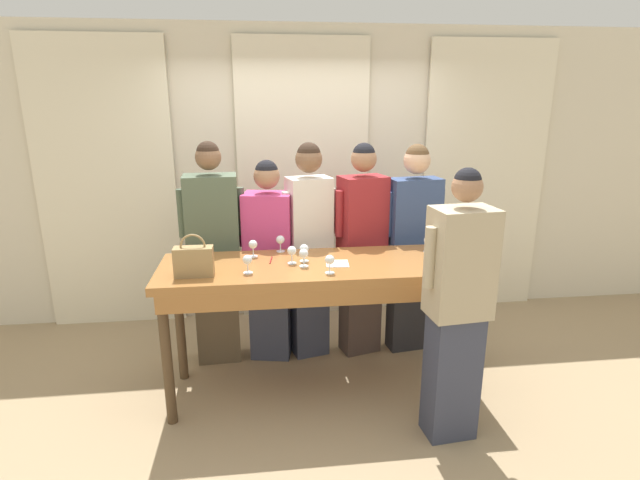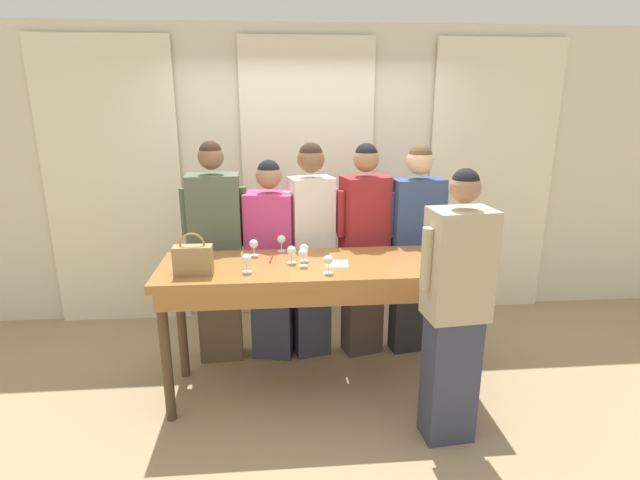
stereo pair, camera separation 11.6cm
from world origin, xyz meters
TOP-DOWN VIEW (x-y plane):
  - ground_plane at (0.00, 0.00)m, footprint 18.00×18.00m
  - wall_back at (0.00, 1.49)m, footprint 12.00×0.06m
  - curtain_panel_left at (-1.83, 1.43)m, footprint 1.25×0.03m
  - curtain_panel_center at (0.00, 1.43)m, footprint 1.25×0.03m
  - curtain_panel_right at (1.83, 1.43)m, footprint 1.25×0.03m
  - tasting_bar at (0.00, -0.02)m, footprint 2.28×0.72m
  - wine_bottle at (0.84, -0.24)m, footprint 0.08×0.08m
  - handbag at (-0.86, -0.16)m, footprint 0.25×0.11m
  - wine_glass_front_left at (-0.13, -0.06)m, footprint 0.07×0.07m
  - wine_glass_front_mid at (-0.48, 0.21)m, footprint 0.07×0.07m
  - wine_glass_front_right at (-0.51, -0.15)m, footprint 0.07×0.07m
  - wine_glass_center_left at (-0.28, 0.31)m, footprint 0.07×0.07m
  - wine_glass_center_mid at (-0.21, 0.02)m, footprint 0.07×0.07m
  - wine_glass_center_right at (0.84, 0.16)m, footprint 0.07×0.07m
  - wine_glass_back_left at (-0.12, 0.05)m, footprint 0.07×0.07m
  - wine_glass_back_mid at (0.03, -0.21)m, footprint 0.07×0.07m
  - napkin at (0.11, -0.03)m, footprint 0.17×0.17m
  - pen at (-0.35, 0.10)m, footprint 0.03×0.15m
  - guest_olive_jacket at (-0.80, 0.57)m, footprint 0.53×0.29m
  - guest_pink_top at (-0.36, 0.57)m, footprint 0.50×0.34m
  - guest_cream_sweater at (-0.03, 0.57)m, footprint 0.46×0.31m
  - guest_striped_shirt at (0.41, 0.57)m, footprint 0.48×0.33m
  - guest_navy_coat at (0.85, 0.57)m, footprint 0.54×0.26m
  - host_pouring at (0.77, -0.62)m, footprint 0.48×0.30m

SIDE VIEW (x-z plane):
  - ground_plane at x=0.00m, z-range 0.00..0.00m
  - guest_pink_top at x=-0.36m, z-range 0.02..1.70m
  - host_pouring at x=0.77m, z-range 0.02..1.79m
  - tasting_bar at x=0.00m, z-range 0.40..1.41m
  - guest_olive_jacket at x=-0.80m, z-range 0.02..1.85m
  - guest_striped_shirt at x=0.41m, z-range 0.04..1.84m
  - guest_navy_coat at x=0.85m, z-range 0.05..1.84m
  - guest_cream_sweater at x=-0.03m, z-range 0.06..1.87m
  - napkin at x=0.11m, z-range 1.02..1.02m
  - pen at x=-0.35m, z-range 1.02..1.03m
  - wine_glass_front_right at x=-0.51m, z-range 1.04..1.17m
  - wine_glass_center_left at x=-0.28m, z-range 1.04..1.17m
  - wine_glass_center_mid at x=-0.21m, z-range 1.04..1.17m
  - wine_glass_front_left at x=-0.13m, z-range 1.04..1.17m
  - wine_glass_front_mid at x=-0.48m, z-range 1.04..1.17m
  - wine_glass_center_right at x=0.84m, z-range 1.04..1.17m
  - wine_glass_back_left at x=-0.12m, z-range 1.04..1.17m
  - wine_glass_back_mid at x=0.03m, z-range 1.04..1.17m
  - handbag at x=-0.86m, z-range 0.98..1.27m
  - wine_bottle at x=0.84m, z-range 0.97..1.32m
  - curtain_panel_left at x=-1.83m, z-range 0.00..2.69m
  - curtain_panel_center at x=0.00m, z-range 0.00..2.69m
  - curtain_panel_right at x=1.83m, z-range 0.00..2.69m
  - wall_back at x=0.00m, z-range 0.00..2.80m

